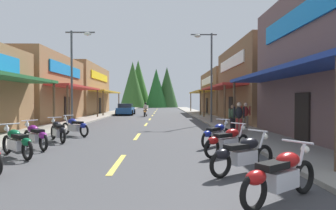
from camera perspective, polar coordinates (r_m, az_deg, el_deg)
ground at (r=25.43m, az=-3.88°, el=-3.14°), size 9.08×80.64×0.10m
sidewalk_left at (r=26.35m, az=-16.50°, el=-2.80°), size 2.44×80.64×0.12m
sidewalk_right at (r=25.78m, az=9.03°, el=-2.85°), size 2.44×80.64×0.12m
centerline_dashes at (r=28.25m, az=-3.59°, el=-2.62°), size 0.16×54.82×0.01m
storefront_left_middle at (r=25.53m, az=-27.34°, el=3.14°), size 7.98×9.79×5.57m
storefront_left_far at (r=36.79m, az=-20.07°, el=3.00°), size 9.37×11.99×6.22m
storefront_right_middle at (r=24.56m, az=23.42°, el=4.12°), size 10.72×10.58×6.32m
storefront_right_far at (r=36.05m, az=14.35°, el=2.50°), size 9.52×12.08×5.50m
streetlamp_left at (r=19.35m, az=-19.08°, el=8.08°), size 1.99×0.30×6.50m
streetlamp_right at (r=20.70m, az=8.53°, el=8.23°), size 1.99×0.30×6.87m
motorcycle_parked_right_0 at (r=5.20m, az=22.83°, el=-13.54°), size 1.84×1.27×1.04m
motorcycle_parked_right_1 at (r=6.85m, az=15.66°, el=-9.97°), size 1.89×1.17×1.04m
motorcycle_parked_right_2 at (r=8.89m, az=12.58°, el=-7.43°), size 1.79×1.34×1.04m
motorcycle_parked_right_3 at (r=10.61m, az=10.28°, el=-6.05°), size 1.48×1.68×1.04m
motorcycle_parked_left_1 at (r=9.68m, az=-29.53°, el=-6.84°), size 1.70×1.45×1.04m
motorcycle_parked_left_2 at (r=11.07m, az=-26.47°, el=-5.84°), size 1.62×1.55×1.04m
motorcycle_parked_left_3 at (r=12.62m, az=-22.42°, el=-4.99°), size 1.34×1.79×1.04m
motorcycle_parked_left_4 at (r=14.27m, az=-19.25°, el=-4.28°), size 1.80×1.33×1.04m
rider_cruising_lead at (r=29.65m, az=-4.82°, el=-1.19°), size 0.61×2.14×1.57m
pedestrian_by_shop at (r=14.21m, az=14.92°, el=-2.29°), size 0.53×0.38×1.69m
pedestrian_browsing at (r=16.83m, az=16.23°, el=-1.89°), size 0.56×0.34×1.64m
pedestrian_waiting at (r=15.40m, az=13.65°, el=-2.40°), size 0.53×0.38×1.54m
pedestrian_strolling at (r=19.61m, az=14.90°, el=-1.66°), size 0.26×0.57×1.55m
parked_car_curbside at (r=33.10m, az=-9.00°, el=-0.92°), size 2.13×4.34×1.40m
treeline_backdrop at (r=68.61m, az=-4.77°, el=4.19°), size 14.70×9.78×12.27m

